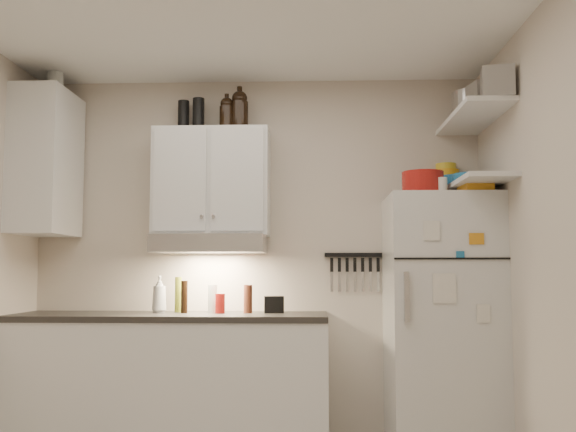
{
  "coord_description": "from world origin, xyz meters",
  "views": [
    {
      "loc": [
        0.4,
        -3.11,
        1.2
      ],
      "look_at": [
        0.25,
        0.9,
        1.55
      ],
      "focal_mm": 40.0,
      "sensor_mm": 36.0,
      "label": 1
    }
  ],
  "objects": [
    {
      "name": "shelf_hi",
      "position": [
        1.45,
        1.02,
        2.2
      ],
      "size": [
        0.3,
        0.95,
        0.03
      ],
      "primitive_type": "cube",
      "color": "white",
      "rests_on": "right_wall"
    },
    {
      "name": "soap_bottle",
      "position": [
        -0.65,
        1.27,
        1.06
      ],
      "size": [
        0.12,
        0.12,
        0.28
      ],
      "primitive_type": "imported",
      "rotation": [
        0.0,
        0.0,
        0.11
      ],
      "color": "white",
      "rests_on": "countertop"
    },
    {
      "name": "upper_cabinet",
      "position": [
        -0.3,
        1.33,
        1.83
      ],
      "size": [
        0.8,
        0.33,
        0.75
      ],
      "primitive_type": "cube",
      "color": "white",
      "rests_on": "back_wall"
    },
    {
      "name": "bowl_teal",
      "position": [
        1.4,
        1.38,
        1.82
      ],
      "size": [
        0.23,
        0.23,
        0.09
      ],
      "primitive_type": "cylinder",
      "color": "#1C669B",
      "rests_on": "shelf_lo"
    },
    {
      "name": "red_jar",
      "position": [
        -0.22,
        1.23,
        0.99
      ],
      "size": [
        0.09,
        0.09,
        0.13
      ],
      "primitive_type": "cylinder",
      "rotation": [
        0.0,
        0.0,
        0.41
      ],
      "color": "maroon",
      "rests_on": "countertop"
    },
    {
      "name": "thermos_b",
      "position": [
        -0.53,
        1.41,
        2.32
      ],
      "size": [
        0.08,
        0.08,
        0.23
      ],
      "primitive_type": "cylinder",
      "rotation": [
        0.0,
        0.0,
        -0.04
      ],
      "color": "black",
      "rests_on": "upper_cabinet"
    },
    {
      "name": "caddy",
      "position": [
        0.14,
        1.29,
        0.98
      ],
      "size": [
        0.14,
        0.11,
        0.11
      ],
      "primitive_type": "cube",
      "rotation": [
        0.0,
        0.0,
        0.1
      ],
      "color": "black",
      "rests_on": "countertop"
    },
    {
      "name": "book_stack",
      "position": [
        1.44,
        0.95,
        1.74
      ],
      "size": [
        0.19,
        0.23,
        0.07
      ],
      "primitive_type": "cube",
      "rotation": [
        0.0,
        0.0,
        0.06
      ],
      "color": "orange",
      "rests_on": "fridge"
    },
    {
      "name": "tin_a",
      "position": [
        1.52,
        0.98,
        2.31
      ],
      "size": [
        0.22,
        0.21,
        0.19
      ],
      "primitive_type": "cube",
      "rotation": [
        0.0,
        0.0,
        0.2
      ],
      "color": "#AAAAAD",
      "rests_on": "shelf_hi"
    },
    {
      "name": "back_wall",
      "position": [
        0.0,
        1.51,
        1.3
      ],
      "size": [
        3.2,
        0.02,
        2.6
      ],
      "primitive_type": "cube",
      "color": "beige",
      "rests_on": "ground"
    },
    {
      "name": "oil_bottle",
      "position": [
        -0.53,
        1.33,
        1.04
      ],
      "size": [
        0.06,
        0.06,
        0.24
      ],
      "primitive_type": "cylinder",
      "rotation": [
        0.0,
        0.0,
        -0.41
      ],
      "color": "olive",
      "rests_on": "countertop"
    },
    {
      "name": "bowl_orange",
      "position": [
        1.36,
        1.46,
        1.9
      ],
      "size": [
        0.19,
        0.19,
        0.06
      ],
      "primitive_type": "cylinder",
      "color": "#F3A516",
      "rests_on": "bowl_teal"
    },
    {
      "name": "growler_b",
      "position": [
        -0.11,
        1.34,
        2.35
      ],
      "size": [
        0.14,
        0.14,
        0.29
      ],
      "primitive_type": null,
      "rotation": [
        0.0,
        0.0,
        0.11
      ],
      "color": "black",
      "rests_on": "upper_cabinet"
    },
    {
      "name": "stock_pot",
      "position": [
        1.52,
        1.27,
        2.32
      ],
      "size": [
        0.32,
        0.32,
        0.22
      ],
      "primitive_type": "cylinder",
      "rotation": [
        0.0,
        0.0,
        0.04
      ],
      "color": "silver",
      "rests_on": "shelf_hi"
    },
    {
      "name": "clear_bottle",
      "position": [
        -0.29,
        1.3,
        1.01
      ],
      "size": [
        0.08,
        0.08,
        0.19
      ],
      "primitive_type": "cylinder",
      "rotation": [
        0.0,
        0.0,
        0.3
      ],
      "color": "silver",
      "rests_on": "countertop"
    },
    {
      "name": "side_cabinet",
      "position": [
        -1.44,
        1.2,
        1.95
      ],
      "size": [
        0.33,
        0.55,
        1.0
      ],
      "primitive_type": "cube",
      "color": "white",
      "rests_on": "left_wall"
    },
    {
      "name": "growler_a",
      "position": [
        -0.2,
        1.32,
        2.32
      ],
      "size": [
        0.1,
        0.1,
        0.24
      ],
      "primitive_type": null,
      "rotation": [
        0.0,
        0.0,
        0.03
      ],
      "color": "black",
      "rests_on": "upper_cabinet"
    },
    {
      "name": "fridge",
      "position": [
        1.25,
        1.16,
        0.85
      ],
      "size": [
        0.7,
        0.68,
        1.7
      ],
      "primitive_type": "cube",
      "color": "silver",
      "rests_on": "floor"
    },
    {
      "name": "plates",
      "position": [
        1.42,
        1.04,
        1.8
      ],
      "size": [
        0.27,
        0.27,
        0.06
      ],
      "primitive_type": "cylinder",
      "rotation": [
        0.0,
        0.0,
        0.24
      ],
      "color": "#1C669B",
      "rests_on": "shelf_lo"
    },
    {
      "name": "right_wall",
      "position": [
        1.61,
        0.0,
        1.3
      ],
      "size": [
        0.02,
        3.0,
        2.6
      ],
      "primitive_type": "cube",
      "color": "beige",
      "rests_on": "ground"
    },
    {
      "name": "base_cabinet",
      "position": [
        -0.55,
        1.2,
        0.44
      ],
      "size": [
        2.1,
        0.6,
        0.88
      ],
      "primitive_type": "cube",
      "color": "white",
      "rests_on": "floor"
    },
    {
      "name": "pepper_mill",
      "position": [
        -0.04,
        1.27,
        1.02
      ],
      "size": [
        0.07,
        0.07,
        0.19
      ],
      "primitive_type": "cylinder",
      "rotation": [
        0.0,
        0.0,
        0.27
      ],
      "color": "#592A1A",
      "rests_on": "countertop"
    },
    {
      "name": "dutch_oven",
      "position": [
        1.14,
        1.12,
        1.78
      ],
      "size": [
        0.33,
        0.33,
        0.16
      ],
      "primitive_type": "cylinder",
      "rotation": [
        0.0,
        0.0,
        0.22
      ],
      "color": "maroon",
      "rests_on": "fridge"
    },
    {
      "name": "tin_b",
      "position": [
        1.5,
        0.63,
        2.31
      ],
      "size": [
        0.21,
        0.21,
        0.18
      ],
      "primitive_type": "cube",
      "rotation": [
        0.0,
        0.0,
        -0.19
      ],
      "color": "#AAAAAD",
      "rests_on": "shelf_hi"
    },
    {
      "name": "shelf_lo",
      "position": [
        1.45,
        1.02,
        1.76
      ],
      "size": [
        0.3,
        0.95,
        0.03
      ],
      "primitive_type": "cube",
      "color": "white",
      "rests_on": "right_wall"
    },
    {
      "name": "range_hood",
      "position": [
        -0.3,
        1.27,
        1.39
      ],
      "size": [
        0.76,
        0.46,
        0.12
      ],
      "primitive_type": "cube",
      "color": "silver",
      "rests_on": "back_wall"
    },
    {
      "name": "countertop",
      "position": [
        -0.55,
        1.2,
        0.9
      ],
      "size": [
        2.1,
        0.62,
        0.04
      ],
      "primitive_type": "cube",
      "color": "#2C2A26",
      "rests_on": "base_cabinet"
    },
    {
      "name": "spice_jar",
      "position": [
        1.24,
        1.03,
        1.75
      ],
      "size": [
        0.07,
        0.07,
        0.11
      ],
      "primitive_type": "cylinder",
      "rotation": [
        0.0,
        0.0,
        0.01
      ],
      "color": "silver",
      "rests_on": "fridge"
    },
    {
      "name": "bowl_yellow",
      "position": [
        1.36,
        1.46,
        1.95
      ],
      "size": [
        0.14,
        0.14,
        0.05
      ],
      "primitive_type": "cylinder",
      "color": "gold",
      "rests_on": "bowl_orange"
    },
    {
      "name": "thermos_a",
      "position": [
        -0.41,
        1.38,
        2.32
      ],
      "size": [
        0.1,
        0.1,
        0.24
      ],
      "primitive_type": "cylinder",
      "rotation": [
        0.0,
        0.0,
        -0.18
      ],
      "color": "black",
      "rests_on": "upper_cabinet"
    },
    {
      "name": "vinegar_bottle",
      "position": [
        -0.47,
        1.24,
        1.03
      ],
      "size": [
        0.05,
        0.05,
        0.22
      ],
      "primitive_type": "cylinder",
      "rotation": [
        0.0,
        0.0,
        -0.02
      ],
      "color": "black",
      "rests_on": "countertop"
    },
    {
      "name": "side_jar",
      "position": [
        -1.4,
        1.22,
        2.52
      ],
      "size": [
        0.13,
        0.13,
        0.15
      ],
      "primitive_type": "cylinder",
      "rotation": [
        0.0,
        0.0,
        0.17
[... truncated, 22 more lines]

